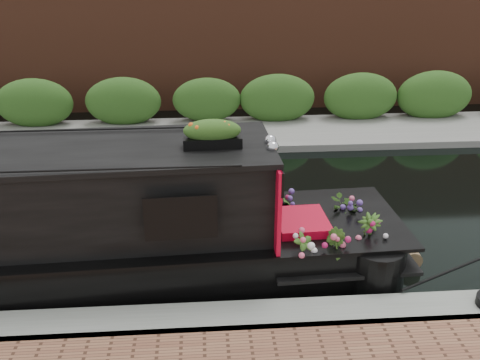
{
  "coord_description": "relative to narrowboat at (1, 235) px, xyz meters",
  "views": [
    {
      "loc": [
        0.06,
        -8.83,
        4.63
      ],
      "look_at": [
        0.66,
        -0.6,
        0.93
      ],
      "focal_mm": 40.0,
      "sensor_mm": 36.0,
      "label": 1
    }
  ],
  "objects": [
    {
      "name": "ground",
      "position": [
        2.87,
        1.95,
        -0.78
      ],
      "size": [
        80.0,
        80.0,
        0.0
      ],
      "primitive_type": "plane",
      "color": "black",
      "rests_on": "ground"
    },
    {
      "name": "near_bank_coping",
      "position": [
        2.87,
        -1.35,
        -0.78
      ],
      "size": [
        40.0,
        0.6,
        0.5
      ],
      "primitive_type": "cube",
      "color": "gray",
      "rests_on": "ground"
    },
    {
      "name": "far_bank_path",
      "position": [
        2.87,
        6.15,
        -0.78
      ],
      "size": [
        40.0,
        2.4,
        0.34
      ],
      "primitive_type": "cube",
      "color": "gray",
      "rests_on": "ground"
    },
    {
      "name": "far_hedge",
      "position": [
        2.87,
        7.05,
        -0.78
      ],
      "size": [
        40.0,
        1.1,
        2.8
      ],
      "primitive_type": "cube",
      "color": "#2C561C",
      "rests_on": "ground"
    },
    {
      "name": "far_brick_wall",
      "position": [
        2.87,
        9.15,
        -0.78
      ],
      "size": [
        40.0,
        1.0,
        8.0
      ],
      "primitive_type": "cube",
      "color": "brown",
      "rests_on": "ground"
    },
    {
      "name": "narrowboat",
      "position": [
        0.0,
        0.0,
        0.0
      ],
      "size": [
        11.32,
        2.47,
        2.65
      ],
      "rotation": [
        0.0,
        0.0,
        0.05
      ],
      "color": "black",
      "rests_on": "ground"
    },
    {
      "name": "rope_fender",
      "position": [
        6.08,
        0.0,
        -0.64
      ],
      "size": [
        0.29,
        0.33,
        0.29
      ],
      "primitive_type": "cylinder",
      "rotation": [
        1.57,
        0.0,
        0.0
      ],
      "color": "olive",
      "rests_on": "ground"
    }
  ]
}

